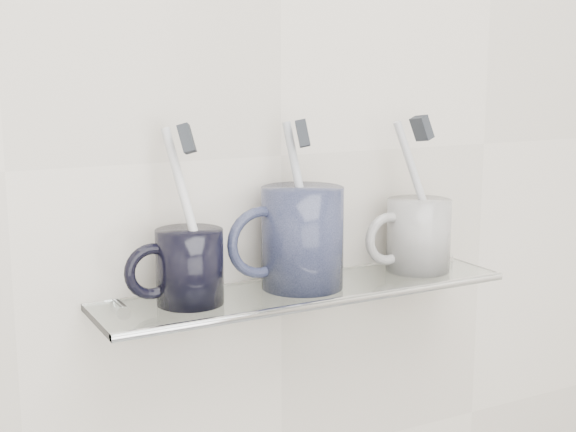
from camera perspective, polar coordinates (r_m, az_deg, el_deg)
wall_back at (r=0.97m, az=-0.49°, el=4.32°), size 2.50×0.00×2.50m
shelf_glass at (r=0.95m, az=1.27°, el=-5.34°), size 0.50×0.12×0.01m
shelf_rail at (r=0.90m, az=3.03°, el=-6.20°), size 0.50×0.01×0.01m
bracket_left at (r=0.92m, az=-11.83°, el=-6.88°), size 0.02×0.03×0.02m
bracket_right at (r=1.10m, az=9.63°, el=-3.80°), size 0.02×0.03×0.02m
mug_left at (r=0.88m, az=-7.00°, el=-3.60°), size 0.10×0.10×0.08m
mug_left_handle at (r=0.87m, az=-9.65°, el=-3.91°), size 0.06×0.01×0.06m
toothbrush_left at (r=0.87m, az=-7.09°, el=0.22°), size 0.04×0.07×0.18m
bristles_left at (r=0.86m, az=-7.22°, el=5.48°), size 0.03×0.03×0.04m
mug_center at (r=0.94m, az=1.02°, el=-1.55°), size 0.12×0.12×0.12m
mug_center_handle at (r=0.91m, az=-1.95°, el=-1.88°), size 0.08×0.01×0.08m
toothbrush_center at (r=0.93m, az=1.03°, el=0.96°), size 0.03×0.06×0.19m
bristles_center at (r=0.92m, az=1.05°, el=5.89°), size 0.02×0.03×0.04m
mug_right at (r=1.03m, az=9.27°, el=-1.34°), size 0.11×0.11×0.09m
mug_right_handle at (r=1.00m, az=7.15°, el=-1.61°), size 0.07×0.01×0.07m
toothbrush_right at (r=1.02m, az=9.36°, el=1.70°), size 0.08×0.02×0.18m
bristles_right at (r=1.01m, az=9.50°, el=6.18°), size 0.02×0.03×0.03m
chrome_cap at (r=1.06m, az=10.59°, el=-3.14°), size 0.04×0.04×0.02m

